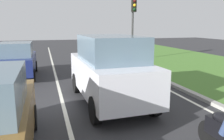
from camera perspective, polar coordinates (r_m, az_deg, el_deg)
ground_plane at (r=12.35m, az=-10.59°, el=-1.28°), size 60.00×60.00×0.00m
lane_line_center at (r=12.30m, az=-13.83°, el=-1.45°), size 0.12×32.00×0.01m
lane_line_right_edge at (r=13.20m, az=5.14°, el=-0.32°), size 0.12×32.00×0.01m
grass_verge_right at (r=15.66m, az=22.05°, el=0.82°), size 9.00×48.00×0.06m
curb_right at (r=13.38m, az=7.13°, el=0.04°), size 0.24×48.00×0.12m
car_suv_ahead at (r=7.63m, az=-0.61°, el=0.19°), size 2.06×4.55×2.28m
car_hatchback_far at (r=12.46m, az=-22.48°, el=2.30°), size 1.77×3.72×1.78m
traffic_light_near_right at (r=16.66m, az=5.31°, el=12.91°), size 0.32×0.50×4.60m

